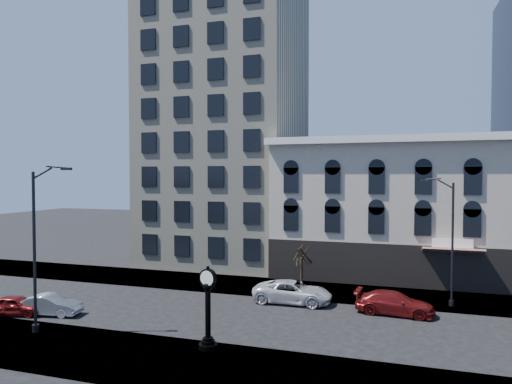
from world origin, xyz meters
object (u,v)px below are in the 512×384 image
(street_clock, at_px, (208,311))
(car_near_b, at_px, (50,305))
(street_lamp_near, at_px, (46,204))
(car_near_a, at_px, (16,305))

(street_clock, height_order, car_near_b, street_clock)
(street_lamp_near, xyz_separation_m, car_near_b, (-2.51, 2.98, -6.88))
(street_clock, relative_size, car_near_a, 1.15)
(street_clock, height_order, car_near_a, street_clock)
(street_lamp_near, height_order, car_near_b, street_lamp_near)
(street_lamp_near, distance_m, car_near_a, 8.65)
(car_near_a, xyz_separation_m, car_near_b, (2.18, 0.67, 0.02))
(street_clock, relative_size, street_lamp_near, 0.44)
(street_clock, height_order, street_lamp_near, street_lamp_near)
(car_near_a, height_order, car_near_b, car_near_b)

